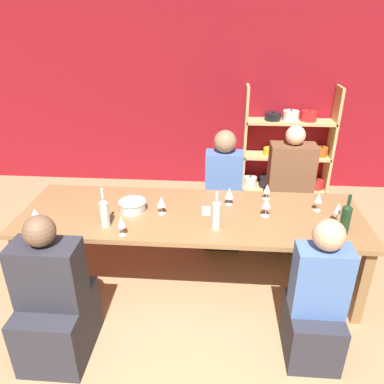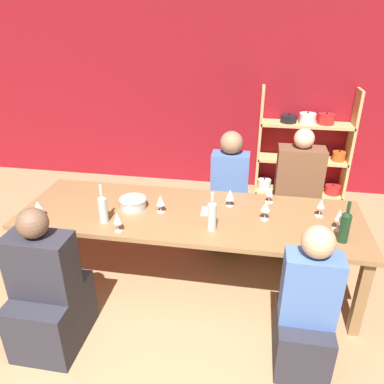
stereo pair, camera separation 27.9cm
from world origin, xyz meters
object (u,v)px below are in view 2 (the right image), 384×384
at_px(shelf_unit, 303,156).
at_px(person_far_b, 229,203).
at_px(wine_glass_empty_a, 230,195).
at_px(cell_phone, 205,211).
at_px(wine_bottle_amber, 212,215).
at_px(wine_glass_red_d, 117,219).
at_px(person_near_b, 49,297).
at_px(wine_glass_white_b, 321,204).
at_px(mixing_bowl, 133,203).
at_px(person_near_a, 305,316).
at_px(wine_glass_red_c, 270,192).
at_px(wine_glass_empty_b, 38,206).
at_px(wine_glass_red_b, 339,216).
at_px(wine_bottle_green, 345,226).
at_px(wine_glass_white_a, 266,207).
at_px(dining_table, 190,220).
at_px(wine_glass_red_a, 160,201).
at_px(person_far_a, 295,205).
at_px(wine_bottle_dark, 103,208).

height_order(shelf_unit, person_far_b, shelf_unit).
height_order(wine_glass_empty_a, cell_phone, wine_glass_empty_a).
relative_size(wine_bottle_amber, wine_glass_red_d, 1.96).
xyz_separation_m(wine_glass_empty_a, person_near_b, (-1.22, -1.03, -0.44)).
relative_size(wine_bottle_amber, wine_glass_white_b, 2.01).
bearing_deg(cell_phone, person_near_b, -139.07).
height_order(mixing_bowl, person_near_a, person_near_a).
relative_size(wine_bottle_amber, cell_phone, 2.12).
xyz_separation_m(wine_glass_red_c, person_near_b, (-1.57, -1.17, -0.43)).
bearing_deg(wine_glass_empty_b, wine_glass_red_b, 5.05).
relative_size(wine_bottle_amber, wine_glass_red_b, 1.79).
bearing_deg(wine_bottle_green, wine_glass_empty_a, 154.42).
relative_size(shelf_unit, wine_glass_empty_b, 10.03).
bearing_deg(wine_glass_white_a, mixing_bowl, 179.53).
bearing_deg(dining_table, person_far_b, 69.69).
height_order(dining_table, wine_bottle_amber, wine_bottle_amber).
relative_size(dining_table, wine_glass_red_d, 17.65).
xyz_separation_m(wine_glass_empty_b, person_near_a, (2.16, -0.45, -0.42)).
height_order(shelf_unit, wine_glass_red_a, shelf_unit).
distance_m(wine_bottle_amber, wine_glass_red_d, 0.73).
relative_size(wine_glass_red_a, wine_glass_empty_b, 1.10).
xyz_separation_m(wine_bottle_green, person_far_a, (-0.23, 1.06, -0.40)).
distance_m(wine_glass_red_b, person_far_a, 1.00).
height_order(wine_glass_white_a, wine_glass_empty_a, wine_glass_white_a).
bearing_deg(wine_glass_red_b, person_near_a, -111.48).
xyz_separation_m(wine_bottle_green, person_near_b, (-2.10, -0.61, -0.46)).
bearing_deg(wine_glass_white_a, wine_bottle_dark, -168.63).
xyz_separation_m(mixing_bowl, person_near_b, (-0.39, -0.85, -0.38)).
xyz_separation_m(wine_bottle_green, wine_glass_white_b, (-0.12, 0.36, -0.02)).
relative_size(wine_glass_red_c, person_near_b, 0.13).
bearing_deg(wine_glass_white_b, cell_phone, -174.93).
xyz_separation_m(wine_bottle_amber, wine_glass_empty_b, (-1.45, -0.05, -0.03)).
distance_m(wine_glass_red_c, person_near_b, 2.00).
bearing_deg(person_near_a, wine_glass_empty_b, 168.23).
distance_m(wine_bottle_amber, person_far_a, 1.36).
xyz_separation_m(shelf_unit, wine_glass_white_a, (-0.53, -2.12, 0.30)).
bearing_deg(wine_glass_red_d, person_near_a, -13.53).
height_order(wine_glass_red_d, person_near_b, person_near_b).
bearing_deg(wine_glass_empty_a, dining_table, -150.34).
relative_size(wine_glass_empty_b, person_near_b, 0.13).
bearing_deg(wine_glass_empty_b, person_near_b, -59.71).
distance_m(shelf_unit, person_near_b, 3.61).
distance_m(wine_bottle_green, cell_phone, 1.12).
height_order(wine_glass_red_b, wine_glass_empty_b, wine_glass_red_b).
distance_m(wine_glass_white_a, cell_phone, 0.51).
distance_m(wine_bottle_green, wine_glass_white_b, 0.38).
xyz_separation_m(wine_glass_white_b, wine_glass_red_d, (-1.58, -0.51, -0.00)).
xyz_separation_m(wine_glass_red_b, wine_glass_red_d, (-1.69, -0.32, -0.01)).
relative_size(wine_bottle_amber, wine_glass_empty_a, 2.03).
bearing_deg(wine_glass_red_a, cell_phone, 10.42).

